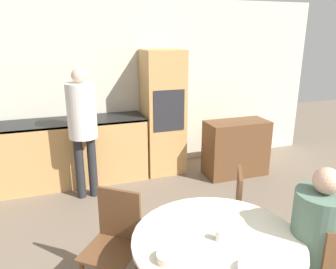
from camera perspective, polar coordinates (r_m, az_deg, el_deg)
The scene contains 11 objects.
wall_back at distance 5.15m, azimuth -6.66°, elevation 8.19°, with size 6.38×0.05×2.60m.
kitchen_counter at distance 4.90m, azimuth -18.36°, elevation -2.97°, with size 2.44×0.60×0.93m.
oven_unit at distance 5.01m, azimuth -0.90°, elevation 3.83°, with size 0.58×0.59×1.88m.
sideboard at distance 5.10m, azimuth 11.73°, elevation -2.34°, with size 0.95×0.45×0.85m.
dining_table at distance 2.51m, azimuth 8.31°, elevation -21.74°, with size 1.18×1.18×0.76m.
chair_far_left at distance 2.83m, azimuth -9.24°, elevation -17.37°, with size 0.56×0.56×0.89m.
chair_far_right at distance 3.23m, azimuth 10.30°, elevation -12.67°, with size 0.54×0.54×0.89m.
person_seated at distance 2.62m, azimuth 25.07°, elevation -16.36°, with size 0.38×0.46×1.26m.
person_standing at distance 4.25m, azimuth -14.69°, elevation 2.43°, with size 0.36×0.36×1.70m.
cup at distance 2.34m, azimuth 9.05°, elevation -16.94°, with size 0.06×0.06×0.08m.
bowl_near at distance 2.15m, azimuth 0.22°, elevation -20.58°, with size 0.16×0.16×0.05m.
Camera 1 is at (-1.07, -0.28, 2.10)m, focal length 35.00 mm.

